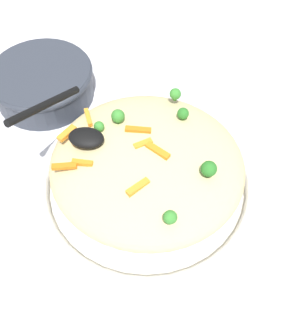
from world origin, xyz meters
TOP-DOWN VIEW (x-y plane):
  - ground_plane at (0.00, 0.00)m, footprint 2.40×2.40m
  - serving_bowl at (0.00, 0.00)m, footprint 0.38×0.38m
  - pasta_mound at (0.00, 0.00)m, footprint 0.31×0.30m
  - carrot_piece_0 at (0.01, -0.01)m, footprint 0.03×0.03m
  - carrot_piece_1 at (-0.02, -0.00)m, footprint 0.04×0.03m
  - carrot_piece_2 at (0.11, -0.01)m, footprint 0.03×0.03m
  - carrot_piece_3 at (0.11, -0.05)m, footprint 0.02×0.03m
  - carrot_piece_4 at (-0.00, 0.07)m, footprint 0.03×0.04m
  - carrot_piece_5 at (0.02, -0.04)m, footprint 0.04×0.01m
  - carrot_piece_6 at (0.12, 0.05)m, footprint 0.04×0.02m
  - carrot_piece_7 at (0.09, 0.04)m, footprint 0.03×0.01m
  - carrot_piece_8 at (0.13, -0.01)m, footprint 0.02×0.04m
  - broccoli_floret_0 at (-0.02, -0.12)m, footprint 0.02×0.02m
  - broccoli_floret_1 at (-0.05, 0.11)m, footprint 0.02×0.02m
  - broccoli_floret_2 at (-0.04, -0.08)m, footprint 0.02×0.02m
  - broccoli_floret_3 at (0.08, -0.03)m, footprint 0.02×0.02m
  - broccoli_floret_4 at (-0.10, 0.02)m, footprint 0.02×0.02m
  - broccoli_floret_5 at (0.06, -0.05)m, footprint 0.02×0.02m
  - serving_spoon at (0.12, -0.01)m, footprint 0.13×0.15m
  - companion_bowl at (0.26, -0.19)m, footprint 0.21×0.21m

SIDE VIEW (x-z plane):
  - ground_plane at x=0.00m, z-range 0.00..0.00m
  - serving_bowl at x=0.00m, z-range 0.00..0.05m
  - companion_bowl at x=0.26m, z-range 0.01..0.07m
  - pasta_mound at x=0.00m, z-range 0.04..0.12m
  - carrot_piece_6 at x=0.12m, z-range 0.11..0.12m
  - carrot_piece_3 at x=0.11m, z-range 0.11..0.12m
  - carrot_piece_7 at x=0.09m, z-range 0.11..0.12m
  - carrot_piece_8 at x=0.13m, z-range 0.11..0.12m
  - carrot_piece_2 at x=0.11m, z-range 0.11..0.12m
  - carrot_piece_4 at x=0.00m, z-range 0.12..0.12m
  - carrot_piece_0 at x=0.01m, z-range 0.12..0.13m
  - carrot_piece_5 at x=0.02m, z-range 0.12..0.13m
  - broccoli_floret_3 at x=0.08m, z-range 0.11..0.13m
  - carrot_piece_1 at x=-0.02m, z-range 0.12..0.13m
  - broccoli_floret_1 at x=-0.05m, z-range 0.11..0.14m
  - broccoli_floret_2 at x=-0.04m, z-range 0.12..0.14m
  - broccoli_floret_0 at x=-0.02m, z-range 0.12..0.14m
  - broccoli_floret_5 at x=0.06m, z-range 0.12..0.14m
  - broccoli_floret_4 at x=-0.10m, z-range 0.12..0.14m
  - serving_spoon at x=0.12m, z-range 0.10..0.18m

